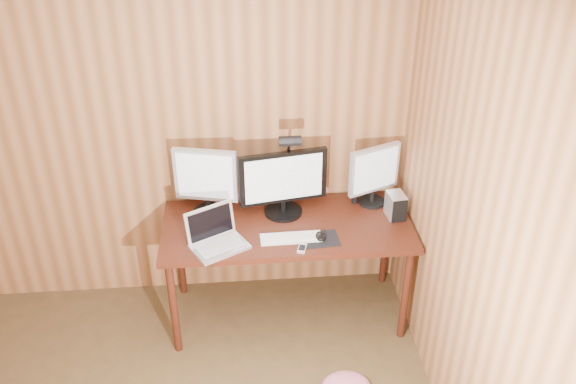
{
  "coord_description": "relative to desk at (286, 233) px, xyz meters",
  "views": [
    {
      "loc": [
        0.66,
        -1.6,
        2.94
      ],
      "look_at": [
        0.93,
        1.58,
        1.02
      ],
      "focal_mm": 38.0,
      "sensor_mm": 36.0,
      "label": 1
    }
  ],
  "objects": [
    {
      "name": "room_shell",
      "position": [
        -0.93,
        -1.7,
        0.62
      ],
      "size": [
        4.0,
        4.0,
        4.0
      ],
      "color": "#4E381E",
      "rests_on": "ground"
    },
    {
      "name": "desk",
      "position": [
        0.0,
        0.0,
        0.0
      ],
      "size": [
        1.6,
        0.7,
        0.75
      ],
      "color": "#3E170D",
      "rests_on": "floor"
    },
    {
      "name": "monitor_center",
      "position": [
        -0.02,
        0.06,
        0.35
      ],
      "size": [
        0.57,
        0.25,
        0.45
      ],
      "rotation": [
        0.0,
        0.0,
        0.18
      ],
      "color": "black",
      "rests_on": "desk"
    },
    {
      "name": "monitor_left",
      "position": [
        -0.51,
        0.11,
        0.37
      ],
      "size": [
        0.41,
        0.19,
        0.46
      ],
      "rotation": [
        0.0,
        0.0,
        -0.23
      ],
      "color": "black",
      "rests_on": "desk"
    },
    {
      "name": "monitor_right",
      "position": [
        0.59,
        0.13,
        0.35
      ],
      "size": [
        0.36,
        0.18,
        0.42
      ],
      "rotation": [
        0.0,
        0.0,
        0.4
      ],
      "color": "black",
      "rests_on": "desk"
    },
    {
      "name": "laptop",
      "position": [
        -0.45,
        -0.26,
        0.18
      ],
      "size": [
        0.4,
        0.37,
        0.23
      ],
      "rotation": [
        0.0,
        0.0,
        0.5
      ],
      "color": "silver",
      "rests_on": "desk"
    },
    {
      "name": "keyboard",
      "position": [
        0.01,
        -0.24,
        0.13
      ],
      "size": [
        0.38,
        0.12,
        0.02
      ],
      "rotation": [
        0.0,
        0.0,
        0.02
      ],
      "color": "silver",
      "rests_on": "desk"
    },
    {
      "name": "mousepad",
      "position": [
        0.19,
        -0.26,
        0.12
      ],
      "size": [
        0.23,
        0.2,
        0.0
      ],
      "primitive_type": "cube",
      "rotation": [
        0.0,
        0.0,
        0.07
      ],
      "color": "black",
      "rests_on": "desk"
    },
    {
      "name": "mouse",
      "position": [
        0.19,
        -0.26,
        0.14
      ],
      "size": [
        0.08,
        0.11,
        0.04
      ],
      "primitive_type": "ellipsoid",
      "rotation": [
        0.0,
        0.0,
        -0.09
      ],
      "color": "black",
      "rests_on": "mousepad"
    },
    {
      "name": "hard_drive",
      "position": [
        0.71,
        -0.04,
        0.2
      ],
      "size": [
        0.12,
        0.16,
        0.16
      ],
      "rotation": [
        0.0,
        0.0,
        0.12
      ],
      "color": "silver",
      "rests_on": "desk"
    },
    {
      "name": "phone",
      "position": [
        0.07,
        -0.35,
        0.13
      ],
      "size": [
        0.07,
        0.1,
        0.01
      ],
      "rotation": [
        0.0,
        0.0,
        -0.27
      ],
      "color": "silver",
      "rests_on": "desk"
    },
    {
      "name": "speaker",
      "position": [
        0.48,
        0.15,
        0.18
      ],
      "size": [
        0.04,
        0.04,
        0.11
      ],
      "primitive_type": "cylinder",
      "color": "black",
      "rests_on": "desk"
    },
    {
      "name": "desk_lamp",
      "position": [
        0.03,
        0.11,
        0.5
      ],
      "size": [
        0.14,
        0.2,
        0.6
      ],
      "rotation": [
        0.0,
        0.0,
        0.32
      ],
      "color": "black",
      "rests_on": "desk"
    }
  ]
}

